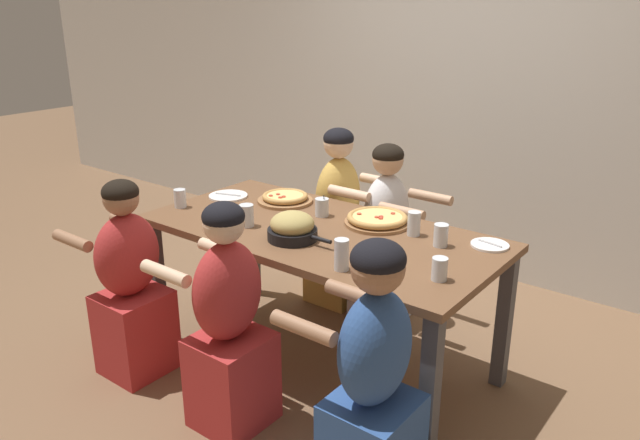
{
  "coord_description": "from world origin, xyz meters",
  "views": [
    {
      "loc": [
        1.86,
        -2.41,
        1.93
      ],
      "look_at": [
        0.0,
        0.0,
        0.84
      ],
      "focal_mm": 35.0,
      "sensor_mm": 36.0,
      "label": 1
    }
  ],
  "objects_px": {
    "skillet_bowl": "(292,228)",
    "drinking_glass_f": "(180,199)",
    "diner_near_right": "(373,387)",
    "drinking_glass_b": "(414,225)",
    "pizza_board_second": "(285,198)",
    "diner_far_center": "(385,240)",
    "drinking_glass_a": "(441,237)",
    "cocktail_glass_blue": "(322,208)",
    "drinking_glass_d": "(439,270)",
    "drinking_glass_c": "(342,256)",
    "empty_plate_a": "(490,245)",
    "empty_plate_b": "(228,196)",
    "diner_near_left": "(131,288)",
    "diner_near_center": "(229,328)",
    "drinking_glass_e": "(247,217)",
    "diner_far_midleft": "(338,224)",
    "pizza_board_main": "(377,219)"
  },
  "relations": [
    {
      "from": "cocktail_glass_blue",
      "to": "diner_near_center",
      "type": "distance_m",
      "value": 0.92
    },
    {
      "from": "diner_far_center",
      "to": "drinking_glass_e",
      "type": "bearing_deg",
      "value": -20.33
    },
    {
      "from": "empty_plate_b",
      "to": "drinking_glass_c",
      "type": "xyz_separation_m",
      "value": [
        1.17,
        -0.45,
        0.06
      ]
    },
    {
      "from": "drinking_glass_d",
      "to": "diner_far_midleft",
      "type": "relative_size",
      "value": 0.09
    },
    {
      "from": "drinking_glass_d",
      "to": "drinking_glass_a",
      "type": "bearing_deg",
      "value": 116.49
    },
    {
      "from": "drinking_glass_e",
      "to": "drinking_glass_c",
      "type": "bearing_deg",
      "value": -11.66
    },
    {
      "from": "empty_plate_a",
      "to": "drinking_glass_b",
      "type": "xyz_separation_m",
      "value": [
        -0.37,
        -0.1,
        0.05
      ]
    },
    {
      "from": "drinking_glass_b",
      "to": "diner_near_center",
      "type": "relative_size",
      "value": 0.11
    },
    {
      "from": "drinking_glass_f",
      "to": "diner_near_right",
      "type": "distance_m",
      "value": 1.73
    },
    {
      "from": "drinking_glass_d",
      "to": "cocktail_glass_blue",
      "type": "bearing_deg",
      "value": 158.64
    },
    {
      "from": "drinking_glass_d",
      "to": "drinking_glass_f",
      "type": "xyz_separation_m",
      "value": [
        -1.64,
        -0.02,
        0.0
      ]
    },
    {
      "from": "drinking_glass_c",
      "to": "drinking_glass_e",
      "type": "distance_m",
      "value": 0.74
    },
    {
      "from": "drinking_glass_f",
      "to": "diner_far_midleft",
      "type": "bearing_deg",
      "value": 61.26
    },
    {
      "from": "drinking_glass_b",
      "to": "diner_near_right",
      "type": "relative_size",
      "value": 0.11
    },
    {
      "from": "drinking_glass_c",
      "to": "empty_plate_b",
      "type": "bearing_deg",
      "value": 158.96
    },
    {
      "from": "empty_plate_b",
      "to": "diner_far_center",
      "type": "height_order",
      "value": "diner_far_center"
    },
    {
      "from": "drinking_glass_b",
      "to": "diner_near_center",
      "type": "height_order",
      "value": "diner_near_center"
    },
    {
      "from": "drinking_glass_f",
      "to": "diner_far_center",
      "type": "distance_m",
      "value": 1.27
    },
    {
      "from": "skillet_bowl",
      "to": "empty_plate_b",
      "type": "bearing_deg",
      "value": 158.47
    },
    {
      "from": "diner_near_left",
      "to": "drinking_glass_a",
      "type": "bearing_deg",
      "value": -57.67
    },
    {
      "from": "empty_plate_a",
      "to": "drinking_glass_d",
      "type": "bearing_deg",
      "value": -92.0
    },
    {
      "from": "skillet_bowl",
      "to": "drinking_glass_d",
      "type": "relative_size",
      "value": 3.59
    },
    {
      "from": "drinking_glass_d",
      "to": "diner_near_center",
      "type": "height_order",
      "value": "diner_near_center"
    },
    {
      "from": "empty_plate_b",
      "to": "drinking_glass_f",
      "type": "distance_m",
      "value": 0.32
    },
    {
      "from": "drinking_glass_e",
      "to": "diner_near_center",
      "type": "height_order",
      "value": "diner_near_center"
    },
    {
      "from": "pizza_board_second",
      "to": "diner_far_center",
      "type": "height_order",
      "value": "diner_far_center"
    },
    {
      "from": "pizza_board_main",
      "to": "drinking_glass_a",
      "type": "bearing_deg",
      "value": -9.83
    },
    {
      "from": "empty_plate_a",
      "to": "diner_near_left",
      "type": "relative_size",
      "value": 0.17
    },
    {
      "from": "skillet_bowl",
      "to": "drinking_glass_f",
      "type": "height_order",
      "value": "skillet_bowl"
    },
    {
      "from": "empty_plate_a",
      "to": "cocktail_glass_blue",
      "type": "distance_m",
      "value": 0.93
    },
    {
      "from": "diner_near_center",
      "to": "drinking_glass_b",
      "type": "bearing_deg",
      "value": -25.76
    },
    {
      "from": "drinking_glass_c",
      "to": "cocktail_glass_blue",
      "type": "bearing_deg",
      "value": 134.29
    },
    {
      "from": "drinking_glass_f",
      "to": "drinking_glass_e",
      "type": "bearing_deg",
      "value": 0.63
    },
    {
      "from": "pizza_board_second",
      "to": "diner_far_center",
      "type": "bearing_deg",
      "value": 46.07
    },
    {
      "from": "skillet_bowl",
      "to": "diner_far_midleft",
      "type": "xyz_separation_m",
      "value": [
        -0.35,
        0.88,
        -0.32
      ]
    },
    {
      "from": "cocktail_glass_blue",
      "to": "drinking_glass_e",
      "type": "relative_size",
      "value": 1.06
    },
    {
      "from": "pizza_board_main",
      "to": "diner_near_center",
      "type": "xyz_separation_m",
      "value": [
        -0.2,
        -0.92,
        -0.31
      ]
    },
    {
      "from": "drinking_glass_d",
      "to": "diner_far_center",
      "type": "height_order",
      "value": "diner_far_center"
    },
    {
      "from": "diner_near_right",
      "to": "skillet_bowl",
      "type": "bearing_deg",
      "value": 59.03
    },
    {
      "from": "drinking_glass_a",
      "to": "cocktail_glass_blue",
      "type": "bearing_deg",
      "value": 179.94
    },
    {
      "from": "drinking_glass_a",
      "to": "drinking_glass_c",
      "type": "height_order",
      "value": "drinking_glass_c"
    },
    {
      "from": "pizza_board_second",
      "to": "drinking_glass_a",
      "type": "bearing_deg",
      "value": -3.35
    },
    {
      "from": "drinking_glass_a",
      "to": "diner_near_left",
      "type": "height_order",
      "value": "diner_near_left"
    },
    {
      "from": "skillet_bowl",
      "to": "cocktail_glass_blue",
      "type": "distance_m",
      "value": 0.38
    },
    {
      "from": "diner_far_center",
      "to": "drinking_glass_c",
      "type": "bearing_deg",
      "value": 21.19
    },
    {
      "from": "skillet_bowl",
      "to": "drinking_glass_c",
      "type": "xyz_separation_m",
      "value": [
        0.41,
        -0.15,
        0.0
      ]
    },
    {
      "from": "drinking_glass_c",
      "to": "drinking_glass_a",
      "type": "bearing_deg",
      "value": 67.16
    },
    {
      "from": "pizza_board_main",
      "to": "diner_far_center",
      "type": "relative_size",
      "value": 0.31
    },
    {
      "from": "pizza_board_main",
      "to": "diner_near_left",
      "type": "relative_size",
      "value": 0.32
    },
    {
      "from": "diner_near_right",
      "to": "drinking_glass_b",
      "type": "bearing_deg",
      "value": 21.19
    }
  ]
}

